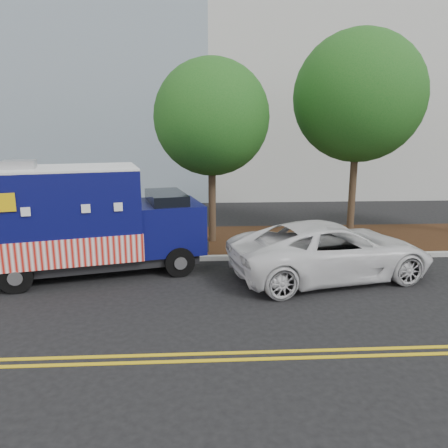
{
  "coord_description": "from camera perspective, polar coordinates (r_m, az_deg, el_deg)",
  "views": [
    {
      "loc": [
        1.45,
        -11.93,
        4.2
      ],
      "look_at": [
        2.17,
        0.6,
        1.36
      ],
      "focal_mm": 35.0,
      "sensor_mm": 36.0,
      "label": 1
    }
  ],
  "objects": [
    {
      "name": "tree_b",
      "position": [
        15.21,
        -1.63,
        13.72
      ],
      "size": [
        3.94,
        3.94,
        6.44
      ],
      "color": "#38281C",
      "rests_on": "ground"
    },
    {
      "name": "mulch_strip",
      "position": [
        16.04,
        -8.37,
        -2.3
      ],
      "size": [
        120.0,
        4.0,
        0.15
      ],
      "primitive_type": "cube",
      "color": "black",
      "rests_on": "ground"
    },
    {
      "name": "food_truck",
      "position": [
        13.01,
        -18.12,
        0.1
      ],
      "size": [
        6.61,
        3.7,
        3.3
      ],
      "rotation": [
        0.0,
        0.0,
        0.24
      ],
      "color": "black",
      "rests_on": "ground"
    },
    {
      "name": "sign_post",
      "position": [
        14.23,
        -12.85,
        0.25
      ],
      "size": [
        0.06,
        0.06,
        2.4
      ],
      "primitive_type": "cube",
      "color": "#473828",
      "rests_on": "ground"
    },
    {
      "name": "curb",
      "position": [
        14.03,
        -9.1,
        -4.53
      ],
      "size": [
        120.0,
        0.18,
        0.15
      ],
      "primitive_type": "cube",
      "color": "#9E9E99",
      "rests_on": "ground"
    },
    {
      "name": "centerline_near",
      "position": [
        8.7,
        -13.01,
        -16.46
      ],
      "size": [
        120.0,
        0.1,
        0.01
      ],
      "primitive_type": "cube",
      "color": "gold",
      "rests_on": "ground"
    },
    {
      "name": "tree_c",
      "position": [
        16.67,
        17.16,
        15.58
      ],
      "size": [
        4.59,
        4.59,
        7.48
      ],
      "color": "#38281C",
      "rests_on": "ground"
    },
    {
      "name": "ground",
      "position": [
        12.73,
        -9.71,
        -6.72
      ],
      "size": [
        120.0,
        120.0,
        0.0
      ],
      "primitive_type": "plane",
      "color": "black",
      "rests_on": "ground"
    },
    {
      "name": "white_car",
      "position": [
        12.6,
        13.79,
        -3.34
      ],
      "size": [
        6.12,
        3.78,
        1.58
      ],
      "primitive_type": "imported",
      "rotation": [
        0.0,
        0.0,
        1.79
      ],
      "color": "silver",
      "rests_on": "ground"
    },
    {
      "name": "centerline_far",
      "position": [
        8.48,
        -13.3,
        -17.28
      ],
      "size": [
        120.0,
        0.1,
        0.01
      ],
      "primitive_type": "cube",
      "color": "gold",
      "rests_on": "ground"
    }
  ]
}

